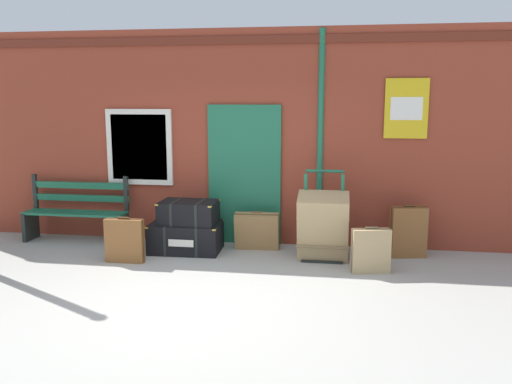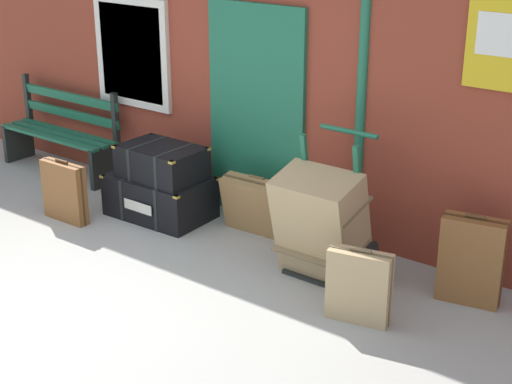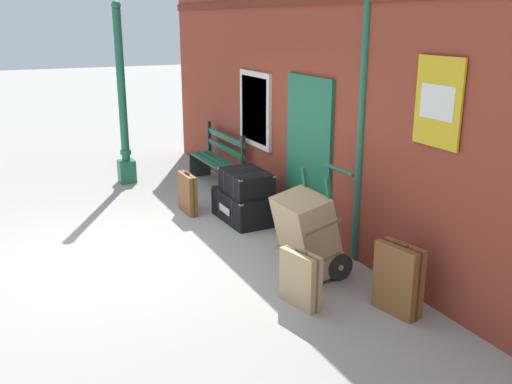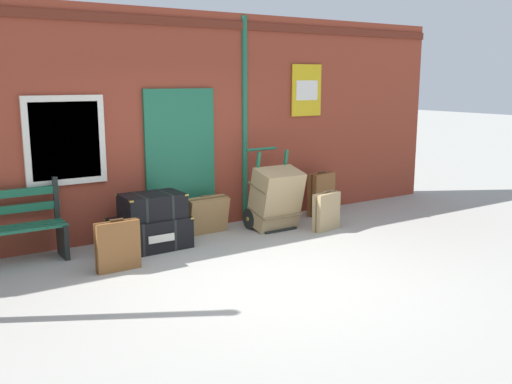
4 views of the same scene
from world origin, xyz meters
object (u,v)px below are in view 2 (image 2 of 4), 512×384
at_px(platform_bench, 62,134).
at_px(steamer_trunk_base, 160,196).
at_px(suitcase_umber, 471,261).
at_px(porters_trolley, 331,239).
at_px(suitcase_olive, 359,286).
at_px(large_brown_trunk, 321,224).
at_px(steamer_trunk_middle, 162,162).
at_px(suitcase_beige, 255,206).
at_px(suitcase_caramel, 65,192).

relative_size(platform_bench, steamer_trunk_base, 1.55).
bearing_deg(suitcase_umber, porters_trolley, -171.45).
distance_m(steamer_trunk_base, suitcase_olive, 2.66).
bearing_deg(large_brown_trunk, steamer_trunk_middle, 176.21).
xyz_separation_m(steamer_trunk_base, suitcase_beige, (1.00, 0.24, 0.07)).
xyz_separation_m(steamer_trunk_middle, large_brown_trunk, (1.92, -0.13, -0.10)).
xyz_separation_m(steamer_trunk_middle, suitcase_beige, (0.95, 0.25, -0.30)).
bearing_deg(suitcase_caramel, suitcase_olive, 1.28).
xyz_separation_m(suitcase_olive, suitcase_caramel, (-3.26, -0.07, 0.01)).
relative_size(suitcase_olive, suitcase_umber, 0.81).
relative_size(suitcase_olive, suitcase_caramel, 0.95).
xyz_separation_m(suitcase_umber, suitcase_caramel, (-3.81, -0.86, -0.06)).
xyz_separation_m(steamer_trunk_base, suitcase_caramel, (-0.67, -0.64, 0.09)).
bearing_deg(steamer_trunk_base, suitcase_umber, 3.89).
relative_size(large_brown_trunk, suitcase_caramel, 1.51).
bearing_deg(suitcase_caramel, platform_bench, 140.72).
xyz_separation_m(porters_trolley, large_brown_trunk, (0.00, -0.17, 0.21)).
distance_m(suitcase_olive, suitcase_umber, 0.96).
bearing_deg(suitcase_olive, suitcase_umber, 54.92).
bearing_deg(suitcase_umber, platform_bench, 178.89).
height_order(steamer_trunk_middle, suitcase_olive, steamer_trunk_middle).
height_order(platform_bench, porters_trolley, porters_trolley).
bearing_deg(platform_bench, porters_trolley, -4.10).
xyz_separation_m(large_brown_trunk, suitcase_umber, (1.17, 0.35, -0.13)).
height_order(steamer_trunk_middle, suitcase_caramel, steamer_trunk_middle).
height_order(suitcase_umber, suitcase_beige, suitcase_umber).
distance_m(suitcase_olive, suitcase_caramel, 3.26).
relative_size(steamer_trunk_middle, suitcase_umber, 1.09).
distance_m(steamer_trunk_base, steamer_trunk_middle, 0.37).
relative_size(steamer_trunk_middle, large_brown_trunk, 0.85).
distance_m(platform_bench, large_brown_trunk, 3.83).
relative_size(steamer_trunk_middle, suitcase_olive, 1.34).
height_order(steamer_trunk_base, suitcase_caramel, suitcase_caramel).
xyz_separation_m(suitcase_umber, suitcase_beige, (-2.14, 0.03, -0.08)).
relative_size(platform_bench, suitcase_caramel, 2.52).
bearing_deg(steamer_trunk_middle, steamer_trunk_base, 170.70).
distance_m(platform_bench, suitcase_caramel, 1.51).
relative_size(suitcase_umber, suitcase_caramel, 1.17).
bearing_deg(porters_trolley, steamer_trunk_middle, -178.63).
distance_m(steamer_trunk_base, porters_trolley, 1.97).
xyz_separation_m(steamer_trunk_middle, suitcase_umber, (3.09, 0.22, -0.23)).
bearing_deg(suitcase_olive, porters_trolley, 135.69).
distance_m(platform_bench, suitcase_beige, 2.84).
height_order(steamer_trunk_middle, suitcase_umber, steamer_trunk_middle).
height_order(large_brown_trunk, suitcase_caramel, large_brown_trunk).
xyz_separation_m(large_brown_trunk, suitcase_beige, (-0.97, 0.38, -0.20)).
xyz_separation_m(suitcase_olive, suitcase_beige, (-1.59, 0.81, -0.01)).
relative_size(platform_bench, suitcase_beige, 2.43).
bearing_deg(suitcase_olive, large_brown_trunk, 145.09).
bearing_deg(large_brown_trunk, suitcase_beige, 158.65).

